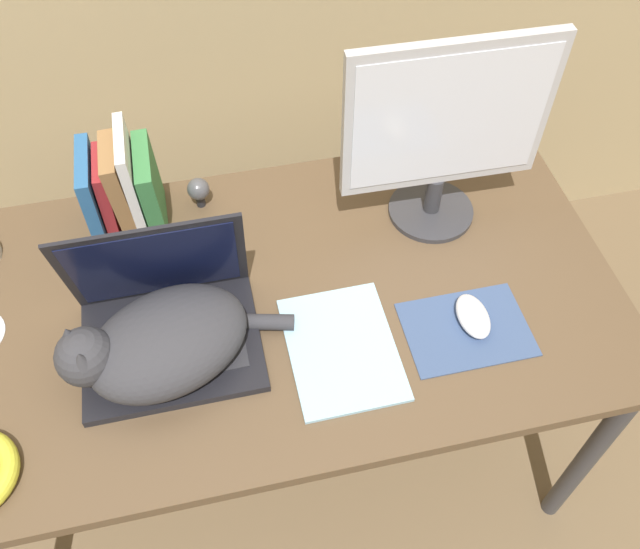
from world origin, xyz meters
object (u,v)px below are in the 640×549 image
Objects in this scene: laptop at (167,321)px; webcam at (198,190)px; external_monitor at (446,131)px; computer_mouse at (473,316)px; notepad at (342,348)px; cat at (159,343)px; book_row at (123,189)px.

webcam is (0.10, 0.34, -0.00)m from laptop.
external_monitor reaches higher than computer_mouse.
webcam is at bearing 116.48° from notepad.
cat is 0.41m from webcam.
cat is 0.38m from book_row.
external_monitor is 0.47m from notepad.
external_monitor is at bearing 87.28° from computer_mouse.
external_monitor reaches higher than book_row.
notepad is at bearing -48.51° from book_row.
computer_mouse is at bearing 1.48° from notepad.
laptop is 1.40× the size of book_row.
external_monitor is (0.61, 0.26, 0.16)m from cat.
external_monitor is (0.59, 0.20, 0.18)m from laptop.
laptop is 0.65m from external_monitor.
webcam is at bearing 164.80° from external_monitor.
notepad is at bearing -63.52° from webcam.
cat is at bearing -156.63° from external_monitor.
external_monitor is 1.59× the size of notepad.
book_row is 0.16m from webcam.
laptop is 3.16× the size of computer_mouse.
book_row is (-0.04, 0.38, 0.03)m from cat.
external_monitor is 5.85× the size of webcam.
external_monitor is 0.37m from computer_mouse.
cat reaches higher than notepad.
laptop is at bearing 75.18° from cat.
laptop is 0.77× the size of cat.
laptop is 4.49× the size of webcam.
webcam is (0.15, 0.02, -0.05)m from book_row.
laptop is 0.77× the size of external_monitor.
computer_mouse is at bearing -9.28° from laptop.
cat is at bearing -104.82° from laptop.
notepad is (0.32, -0.10, -0.05)m from laptop.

